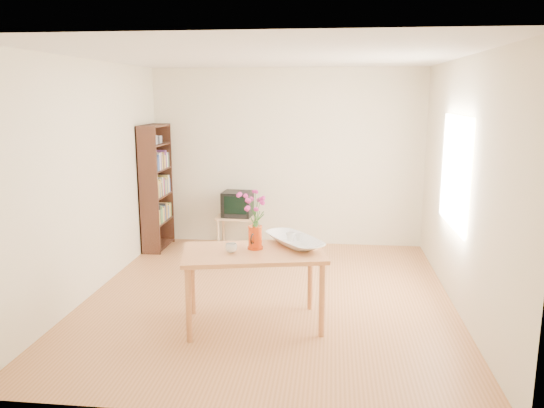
# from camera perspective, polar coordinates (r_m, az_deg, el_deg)

# --- Properties ---
(room) EXTENTS (4.50, 4.50, 4.50)m
(room) POSITION_cam_1_polar(r_m,az_deg,el_deg) (5.65, -0.05, 2.38)
(room) COLOR #A26539
(room) RESTS_ON ground
(table) EXTENTS (1.47, 1.03, 0.75)m
(table) POSITION_cam_1_polar(r_m,az_deg,el_deg) (5.11, -1.99, -6.01)
(table) COLOR #B76F3F
(table) RESTS_ON ground
(tv_stand) EXTENTS (0.60, 0.45, 0.46)m
(tv_stand) POSITION_cam_1_polar(r_m,az_deg,el_deg) (7.85, -3.70, -1.81)
(tv_stand) COLOR tan
(tv_stand) RESTS_ON ground
(bookshelf) EXTENTS (0.28, 0.70, 1.80)m
(bookshelf) POSITION_cam_1_polar(r_m,az_deg,el_deg) (7.83, -12.33, 1.30)
(bookshelf) COLOR black
(bookshelf) RESTS_ON ground
(pitcher) EXTENTS (0.15, 0.23, 0.23)m
(pitcher) POSITION_cam_1_polar(r_m,az_deg,el_deg) (5.13, -1.82, -3.71)
(pitcher) COLOR red
(pitcher) RESTS_ON table
(flowers) EXTENTS (0.26, 0.26, 0.37)m
(flowers) POSITION_cam_1_polar(r_m,az_deg,el_deg) (5.06, -1.84, -0.45)
(flowers) COLOR #E435A8
(flowers) RESTS_ON pitcher
(mug) EXTENTS (0.15, 0.15, 0.09)m
(mug) POSITION_cam_1_polar(r_m,az_deg,el_deg) (5.04, -4.40, -4.74)
(mug) COLOR white
(mug) RESTS_ON table
(bowl) EXTENTS (0.73, 0.73, 0.49)m
(bowl) POSITION_cam_1_polar(r_m,az_deg,el_deg) (5.21, 2.44, -1.86)
(bowl) COLOR white
(bowl) RESTS_ON table
(teacup_a) EXTENTS (0.10, 0.10, 0.07)m
(teacup_a) POSITION_cam_1_polar(r_m,az_deg,el_deg) (5.22, 2.00, -2.33)
(teacup_a) COLOR white
(teacup_a) RESTS_ON bowl
(teacup_b) EXTENTS (0.08, 0.08, 0.06)m
(teacup_b) POSITION_cam_1_polar(r_m,az_deg,el_deg) (5.24, 2.94, -2.36)
(teacup_b) COLOR white
(teacup_b) RESTS_ON bowl
(television) EXTENTS (0.44, 0.41, 0.36)m
(television) POSITION_cam_1_polar(r_m,az_deg,el_deg) (7.80, -3.71, 0.06)
(television) COLOR black
(television) RESTS_ON tv_stand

